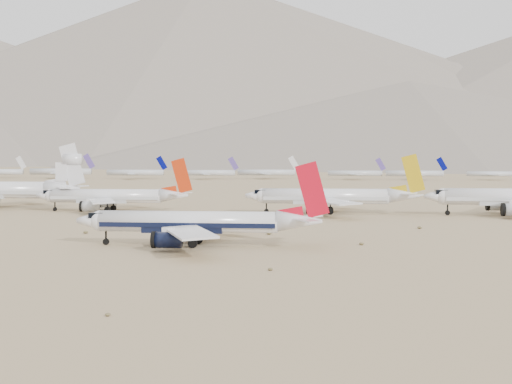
# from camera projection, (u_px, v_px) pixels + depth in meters

# --- Properties ---
(ground) EXTENTS (7000.00, 7000.00, 0.00)m
(ground) POSITION_uv_depth(u_px,v_px,m) (224.00, 244.00, 126.72)
(ground) COLOR #927955
(ground) RESTS_ON ground
(main_airliner) EXTENTS (42.22, 41.24, 14.90)m
(main_airliner) POSITION_uv_depth(u_px,v_px,m) (199.00, 223.00, 124.29)
(main_airliner) COLOR white
(main_airliner) RESTS_ON ground
(row2_gold_tail) EXTENTS (45.71, 44.70, 16.27)m
(row2_gold_tail) POSITION_uv_depth(u_px,v_px,m) (333.00, 197.00, 192.54)
(row2_gold_tail) COLOR white
(row2_gold_tail) RESTS_ON ground
(row2_orange_tail) EXTENTS (42.42, 41.49, 15.13)m
(row2_orange_tail) POSITION_uv_depth(u_px,v_px,m) (112.00, 197.00, 199.35)
(row2_orange_tail) COLOR white
(row2_orange_tail) RESTS_ON ground
(distant_storage_row) EXTENTS (511.06, 58.96, 14.55)m
(distant_storage_row) POSITION_uv_depth(u_px,v_px,m) (274.00, 173.00, 461.55)
(distant_storage_row) COLOR silver
(distant_storage_row) RESTS_ON ground
(mountain_range) EXTENTS (7354.00, 3024.00, 470.00)m
(mountain_range) POSITION_uv_depth(u_px,v_px,m) (352.00, 84.00, 1746.40)
(mountain_range) COLOR slate
(mountain_range) RESTS_ON ground
(desert_scrub) EXTENTS (261.14, 128.22, 0.63)m
(desert_scrub) POSITION_uv_depth(u_px,v_px,m) (211.00, 263.00, 103.16)
(desert_scrub) COLOR brown
(desert_scrub) RESTS_ON ground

